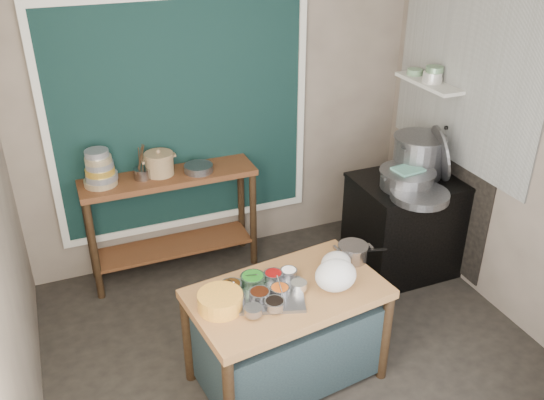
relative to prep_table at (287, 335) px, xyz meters
name	(u,v)px	position (x,y,z in m)	size (l,w,h in m)	color
floor	(289,345)	(0.16, 0.30, -0.39)	(3.50, 3.00, 0.02)	#2A2520
back_wall	(221,106)	(0.16, 1.81, 1.02)	(3.50, 0.02, 2.80)	gray
right_wall	(509,138)	(1.92, 0.30, 1.02)	(0.02, 3.00, 2.80)	gray
curtain_panel	(182,118)	(-0.19, 1.77, 0.98)	(2.10, 0.02, 1.90)	black
curtain_frame	(183,119)	(-0.19, 1.76, 0.98)	(2.22, 0.03, 2.02)	beige
tile_panel	(467,60)	(1.89, 0.85, 1.48)	(0.02, 1.70, 1.70)	#B2B2AA
soot_patch	(440,186)	(1.90, 0.95, 0.32)	(0.01, 1.30, 1.30)	black
wall_shelf	(429,83)	(1.79, 1.15, 1.23)	(0.22, 0.70, 0.03)	beige
prep_table	(287,335)	(0.00, 0.00, 0.00)	(1.25, 0.72, 0.75)	brown
back_counter	(173,224)	(-0.39, 1.58, 0.10)	(1.45, 0.40, 0.95)	brown
stove_block	(406,226)	(1.51, 0.85, 0.05)	(0.90, 0.68, 0.85)	black
stove_top	(411,181)	(1.51, 0.85, 0.49)	(0.92, 0.69, 0.03)	black
condiment_tray	(264,295)	(-0.16, 0.00, 0.39)	(0.50, 0.36, 0.02)	gray
condiment_bowls	(260,289)	(-0.18, 0.01, 0.42)	(0.56, 0.42, 0.06)	gray
yellow_basin	(220,301)	(-0.45, -0.01, 0.43)	(0.28, 0.28, 0.11)	orange
saucepan	(353,253)	(0.56, 0.15, 0.43)	(0.22, 0.22, 0.12)	gray
plastic_bag_a	(336,275)	(0.29, -0.10, 0.48)	(0.27, 0.23, 0.21)	white
plastic_bag_b	(336,263)	(0.38, 0.06, 0.45)	(0.20, 0.17, 0.15)	white
bowl_stack	(100,170)	(-0.93, 1.59, 0.70)	(0.26, 0.26, 0.30)	tan
utensil_cup	(143,173)	(-0.60, 1.59, 0.62)	(0.15, 0.15, 0.09)	gray
ceramic_crock	(159,165)	(-0.45, 1.61, 0.66)	(0.25, 0.25, 0.17)	brown
wide_bowl	(199,168)	(-0.14, 1.54, 0.61)	(0.24, 0.24, 0.06)	gray
stock_pot	(418,156)	(1.60, 0.92, 0.68)	(0.45, 0.45, 0.35)	gray
pot_lid	(440,153)	(1.72, 0.79, 0.74)	(0.47, 0.47, 0.02)	gray
steamer	(407,179)	(1.39, 0.75, 0.58)	(0.46, 0.46, 0.15)	gray
green_cloth	(408,169)	(1.39, 0.75, 0.66)	(0.23, 0.18, 0.02)	#518E7B
shallow_pan	(420,195)	(1.37, 0.54, 0.54)	(0.46, 0.46, 0.06)	gray
shelf_bowl_stack	(433,75)	(1.79, 1.11, 1.30)	(0.17, 0.17, 0.13)	silver
shelf_bowl_green	(415,72)	(1.79, 1.36, 1.26)	(0.13, 0.13, 0.05)	gray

